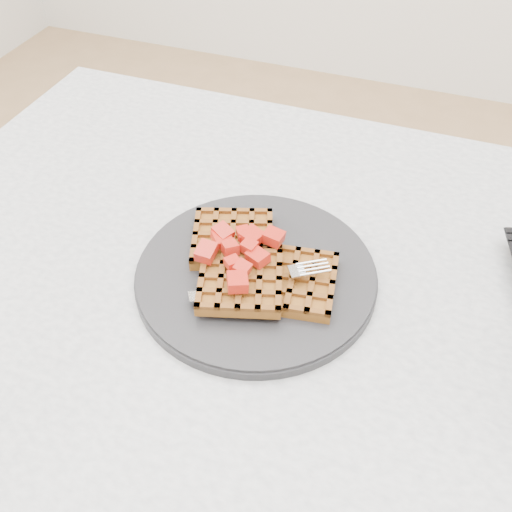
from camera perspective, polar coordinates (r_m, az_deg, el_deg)
name	(u,v)px	position (r m, az deg, el deg)	size (l,w,h in m)	color
table	(309,338)	(0.81, 5.28, -8.17)	(1.20, 0.80, 0.75)	silver
plate	(256,274)	(0.72, 0.00, -1.82)	(0.30, 0.30, 0.02)	black
waffles	(255,265)	(0.70, -0.09, -0.95)	(0.22, 0.20, 0.03)	#8F561E
strawberry_pile	(256,248)	(0.68, 0.00, 0.83)	(0.15, 0.15, 0.02)	#9D130C
fork	(270,286)	(0.68, 1.40, -3.07)	(0.02, 0.18, 0.02)	silver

